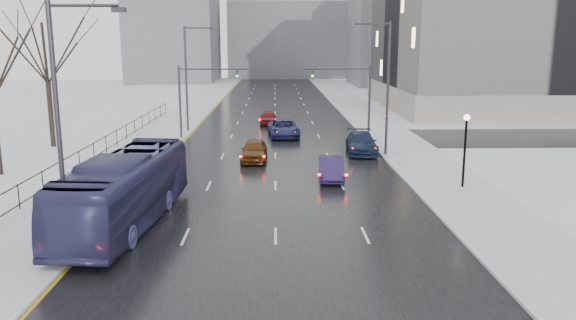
{
  "coord_description": "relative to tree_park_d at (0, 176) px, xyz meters",
  "views": [
    {
      "loc": [
        0.01,
        -1.69,
        8.45
      ],
      "look_at": [
        0.66,
        26.71,
        2.5
      ],
      "focal_mm": 35.0,
      "sensor_mm": 36.0,
      "label": 1
    }
  ],
  "objects": [
    {
      "name": "road",
      "position": [
        17.8,
        26.0,
        0.02
      ],
      "size": [
        16.0,
        150.0,
        0.04
      ],
      "primitive_type": "cube",
      "color": "black",
      "rests_on": "ground"
    },
    {
      "name": "cross_road",
      "position": [
        17.8,
        14.0,
        0.02
      ],
      "size": [
        130.0,
        10.0,
        0.04
      ],
      "primitive_type": "cube",
      "color": "black",
      "rests_on": "ground"
    },
    {
      "name": "sidewalk_left",
      "position": [
        7.3,
        26.0,
        0.08
      ],
      "size": [
        5.0,
        150.0,
        0.16
      ],
      "primitive_type": "cube",
      "color": "silver",
      "rests_on": "ground"
    },
    {
      "name": "sidewalk_right",
      "position": [
        28.3,
        26.0,
        0.08
      ],
      "size": [
        5.0,
        150.0,
        0.16
      ],
      "primitive_type": "cube",
      "color": "silver",
      "rests_on": "ground"
    },
    {
      "name": "park_strip",
      "position": [
        -2.2,
        26.0,
        0.06
      ],
      "size": [
        14.0,
        150.0,
        0.12
      ],
      "primitive_type": "cube",
      "color": "white",
      "rests_on": "ground"
    },
    {
      "name": "tree_park_d",
      "position": [
        0.0,
        0.0,
        0.0
      ],
      "size": [
        8.75,
        8.75,
        12.5
      ],
      "primitive_type": null,
      "color": "black",
      "rests_on": "ground"
    },
    {
      "name": "tree_park_e",
      "position": [
        -0.4,
        10.0,
        0.0
      ],
      "size": [
        9.45,
        9.45,
        13.5
      ],
      "primitive_type": null,
      "color": "black",
      "rests_on": "ground"
    },
    {
      "name": "iron_fence",
      "position": [
        4.8,
        -4.0,
        0.91
      ],
      "size": [
        0.06,
        70.0,
        1.3
      ],
      "color": "black",
      "rests_on": "sidewalk_left"
    },
    {
      "name": "streetlight_r_mid",
      "position": [
        25.97,
        6.0,
        5.62
      ],
      "size": [
        2.95,
        0.25,
        10.0
      ],
      "color": "#2D2D33",
      "rests_on": "ground"
    },
    {
      "name": "streetlight_l_near",
      "position": [
        9.63,
        -14.0,
        5.62
      ],
      "size": [
        2.95,
        0.25,
        10.0
      ],
      "color": "#2D2D33",
      "rests_on": "ground"
    },
    {
      "name": "streetlight_l_far",
      "position": [
        9.63,
        18.0,
        5.62
      ],
      "size": [
        2.95,
        0.25,
        10.0
      ],
      "color": "#2D2D33",
      "rests_on": "ground"
    },
    {
      "name": "lamppost_r_mid",
      "position": [
        28.8,
        -4.0,
        2.94
      ],
      "size": [
        0.36,
        0.36,
        4.28
      ],
      "color": "black",
      "rests_on": "sidewalk_right"
    },
    {
      "name": "mast_signal_right",
      "position": [
        25.13,
        14.0,
        4.11
      ],
      "size": [
        6.1,
        0.33,
        6.5
      ],
      "color": "#2D2D33",
      "rests_on": "ground"
    },
    {
      "name": "mast_signal_left",
      "position": [
        10.47,
        14.0,
        4.11
      ],
      "size": [
        6.1,
        0.33,
        6.5
      ],
      "color": "#2D2D33",
      "rests_on": "ground"
    },
    {
      "name": "no_uturn_sign",
      "position": [
        27.0,
        10.0,
        2.3
      ],
      "size": [
        0.6,
        0.06,
        2.7
      ],
      "color": "#2D2D33",
      "rests_on": "sidewalk_right"
    },
    {
      "name": "civic_building",
      "position": [
        52.8,
        38.0,
        11.21
      ],
      "size": [
        41.0,
        31.0,
        24.8
      ],
      "color": "gray",
      "rests_on": "ground"
    },
    {
      "name": "bldg_far_right",
      "position": [
        45.8,
        81.0,
        11.0
      ],
      "size": [
        24.0,
        20.0,
        22.0
      ],
      "primitive_type": "cube",
      "color": "slate",
      "rests_on": "ground"
    },
    {
      "name": "bldg_far_left",
      "position": [
        -4.2,
        91.0,
        14.0
      ],
      "size": [
        18.0,
        22.0,
        28.0
      ],
      "primitive_type": "cube",
      "color": "slate",
      "rests_on": "ground"
    },
    {
      "name": "bldg_far_center",
      "position": [
        21.8,
        106.0,
        9.0
      ],
      "size": [
        30.0,
        18.0,
        18.0
      ],
      "primitive_type": "cube",
      "color": "slate",
      "rests_on": "ground"
    },
    {
      "name": "bus",
      "position": [
        10.8,
        -10.17,
        1.72
      ],
      "size": [
        3.88,
        12.29,
        3.37
      ],
      "primitive_type": "imported",
      "rotation": [
        0.0,
        0.0,
        -0.09
      ],
      "color": "navy",
      "rests_on": "road"
    },
    {
      "name": "sedan_center_near",
      "position": [
        16.27,
        4.27,
        0.82
      ],
      "size": [
        1.93,
        4.59,
        1.55
      ],
      "primitive_type": "imported",
      "rotation": [
        0.0,
        0.0,
        -0.02
      ],
      "color": "#562D0E",
      "rests_on": "road"
    },
    {
      "name": "sedan_right_near",
      "position": [
        21.3,
        -1.53,
        0.74
      ],
      "size": [
        1.68,
        4.3,
        1.4
      ],
      "primitive_type": "imported",
      "rotation": [
        0.0,
        0.0,
        -0.05
      ],
      "color": "#2A1B52",
      "rests_on": "road"
    },
    {
      "name": "sedan_right_cross",
      "position": [
        18.58,
        14.82,
        0.82
      ],
      "size": [
        3.03,
        5.8,
        1.56
      ],
      "primitive_type": "imported",
      "rotation": [
        0.0,
        0.0,
        0.08
      ],
      "color": "navy",
      "rests_on": "road"
    },
    {
      "name": "sedan_right_far",
      "position": [
        24.49,
        7.0,
        0.84
      ],
      "size": [
        2.55,
        5.62,
        1.59
      ],
      "primitive_type": "imported",
      "rotation": [
        0.0,
        0.0,
        -0.06
      ],
      "color": "#131D39",
      "rests_on": "road"
    },
    {
      "name": "sedan_center_far",
      "position": [
        17.06,
        22.92,
        0.74
      ],
      "size": [
        1.68,
        4.11,
        1.4
      ],
      "primitive_type": "imported",
      "rotation": [
        0.0,
        0.0,
        -0.01
      ],
      "color": "maroon",
      "rests_on": "road"
    }
  ]
}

